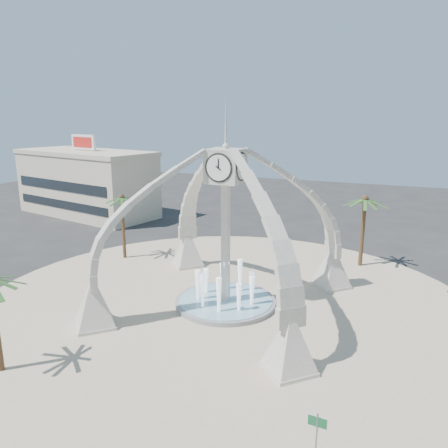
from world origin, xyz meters
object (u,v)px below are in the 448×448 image
at_px(palm_west, 122,198).
at_px(street_sign, 317,428).
at_px(clock_tower, 226,226).
at_px(fountain, 225,301).
at_px(palm_north, 365,200).

distance_m(palm_west, street_sign, 31.80).
bearing_deg(clock_tower, fountain, 90.00).
bearing_deg(fountain, palm_north, 57.53).
bearing_deg(palm_west, street_sign, -39.44).
bearing_deg(fountain, clock_tower, -90.00).
bearing_deg(palm_west, clock_tower, -24.65).
relative_size(palm_west, street_sign, 3.01).
height_order(fountain, street_sign, fountain).
xyz_separation_m(clock_tower, fountain, (0.00, 0.00, -6.20)).
height_order(fountain, palm_west, palm_west).
xyz_separation_m(fountain, street_sign, (9.93, -13.39, 1.43)).
bearing_deg(street_sign, palm_west, 143.20).
distance_m(fountain, palm_west, 16.95).
xyz_separation_m(palm_west, palm_north, (23.14, 7.22, 0.30)).
xyz_separation_m(clock_tower, palm_west, (-14.36, 6.59, -0.08)).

